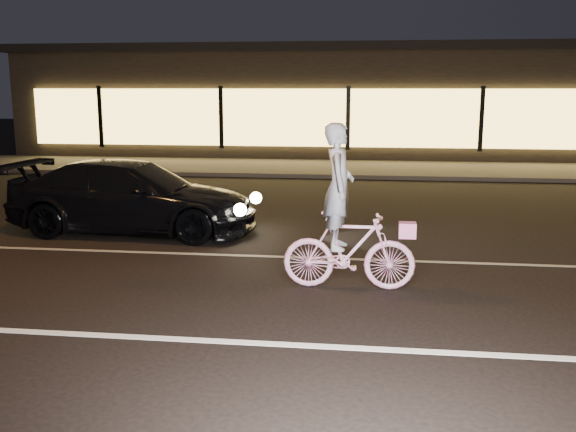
# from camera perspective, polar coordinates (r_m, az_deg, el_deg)

# --- Properties ---
(ground) EXTENTS (90.00, 90.00, 0.00)m
(ground) POSITION_cam_1_polar(r_m,az_deg,el_deg) (8.20, 1.45, -7.38)
(ground) COLOR black
(ground) RESTS_ON ground
(lane_stripe_near) EXTENTS (60.00, 0.12, 0.01)m
(lane_stripe_near) POSITION_cam_1_polar(r_m,az_deg,el_deg) (6.80, 0.13, -11.37)
(lane_stripe_near) COLOR silver
(lane_stripe_near) RESTS_ON ground
(lane_stripe_far) EXTENTS (60.00, 0.10, 0.01)m
(lane_stripe_far) POSITION_cam_1_polar(r_m,az_deg,el_deg) (10.10, 2.61, -3.74)
(lane_stripe_far) COLOR gray
(lane_stripe_far) RESTS_ON ground
(sidewalk) EXTENTS (30.00, 4.00, 0.12)m
(sidewalk) POSITION_cam_1_polar(r_m,az_deg,el_deg) (20.90, 5.10, 4.22)
(sidewalk) COLOR #383533
(sidewalk) RESTS_ON ground
(storefront) EXTENTS (25.40, 8.42, 4.20)m
(storefront) POSITION_cam_1_polar(r_m,az_deg,el_deg) (26.71, 5.70, 10.23)
(storefront) COLOR black
(storefront) RESTS_ON ground
(cyclist) EXTENTS (1.74, 0.60, 2.20)m
(cyclist) POSITION_cam_1_polar(r_m,az_deg,el_deg) (8.44, 5.20, -1.36)
(cyclist) COLOR #E43D8F
(cyclist) RESTS_ON ground
(sedan) EXTENTS (4.63, 2.06, 1.32)m
(sedan) POSITION_cam_1_polar(r_m,az_deg,el_deg) (12.12, -13.59, 1.65)
(sedan) COLOR black
(sedan) RESTS_ON ground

